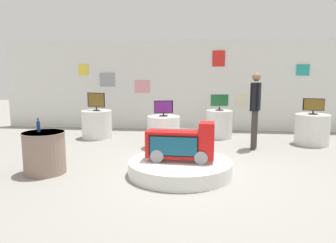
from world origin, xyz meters
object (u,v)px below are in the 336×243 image
Objects in this scene: tv_on_right_rear at (96,101)px; display_pedestal_far_right at (219,124)px; novelty_firetruck_tv at (181,145)px; display_pedestal_center_rear at (312,129)px; tv_on_left_rear at (163,108)px; bottle_on_side_table at (38,126)px; display_pedestal_right_rear at (97,124)px; main_display_pedestal at (180,168)px; shopper_browsing_near_truck at (255,105)px; tv_on_far_right at (220,101)px; tv_on_center_rear at (314,106)px; side_table_round at (44,152)px; display_pedestal_left_rear at (164,132)px.

tv_on_right_rear is 3.47m from display_pedestal_far_right.
tv_on_right_rear reaches higher than novelty_firetruck_tv.
display_pedestal_center_rear is at bearing -15.03° from display_pedestal_far_right.
tv_on_left_rear reaches higher than bottle_on_side_table.
tv_on_right_rear is at bearing 130.49° from novelty_firetruck_tv.
display_pedestal_right_rear is at bearing -172.92° from display_pedestal_far_right.
main_display_pedestal is 4.08× the size of tv_on_left_rear.
display_pedestal_far_right is 1.65m from shopper_browsing_near_truck.
tv_on_far_right is at bearing 7.02° from display_pedestal_right_rear.
bottle_on_side_table is at bearing -89.26° from tv_on_right_rear.
side_table_round is (-5.54, -2.99, -0.60)m from tv_on_center_rear.
display_pedestal_center_rear is 5.67m from display_pedestal_right_rear.
display_pedestal_right_rear and display_pedestal_far_right have the same top height.
main_display_pedestal is 2.61m from bottle_on_side_table.
tv_on_far_right reaches higher than side_table_round.
tv_on_center_rear is at bearing -1.96° from tv_on_right_rear.
bottle_on_side_table is (-2.50, -0.17, 0.72)m from main_display_pedestal.
tv_on_left_rear reaches higher than side_table_round.
tv_on_far_right is at bearing 47.96° from side_table_round.
side_table_round is at bearing -8.48° from bottle_on_side_table.
main_display_pedestal is 2.81m from shopper_browsing_near_truck.
tv_on_center_rear is at bearing -2.00° from display_pedestal_right_rear.
display_pedestal_right_rear is (-2.54, 3.00, 0.26)m from main_display_pedestal.
tv_on_right_rear is (-2.56, 3.00, 0.50)m from novelty_firetruck_tv.
tv_on_far_right reaches higher than display_pedestal_center_rear.
bottle_on_side_table is (-3.34, -3.59, -0.17)m from tv_on_far_right.
tv_on_center_rear reaches higher than display_pedestal_center_rear.
display_pedestal_far_right is (0.82, 3.43, -0.16)m from novelty_firetruck_tv.
shopper_browsing_near_truck is (-1.53, -0.69, 0.67)m from display_pedestal_center_rear.
display_pedestal_right_rear is 1.55× the size of tv_on_far_right.
display_pedestal_right_rear reaches higher than side_table_round.
bottle_on_side_table is (0.04, -3.17, 0.46)m from display_pedestal_right_rear.
side_table_round is at bearing -87.62° from tv_on_right_rear.
display_pedestal_far_right is (1.39, 1.39, -0.58)m from tv_on_left_rear.
display_pedestal_left_rear is 2.25m from shopper_browsing_near_truck.
tv_on_far_right is 1.50m from shopper_browsing_near_truck.
side_table_round is 0.47m from bottle_on_side_table.
display_pedestal_right_rear is 3.47m from tv_on_far_right.
display_pedestal_left_rear is at bearing -135.11° from tv_on_far_right.
novelty_firetruck_tv is 3.96m from display_pedestal_right_rear.
tv_on_center_rear reaches higher than display_pedestal_far_right.
display_pedestal_right_rear is 3.41m from display_pedestal_far_right.
tv_on_left_rear is 2.94m from bottle_on_side_table.
display_pedestal_far_right is at bearing 45.01° from tv_on_left_rear.
tv_on_right_rear is 0.72× the size of display_pedestal_far_right.
tv_on_far_right is (1.39, 1.38, 0.64)m from display_pedestal_left_rear.
novelty_firetruck_tv is 2.24× the size of tv_on_far_right.
display_pedestal_right_rear is 0.66m from tv_on_right_rear.
tv_on_center_rear is 0.90× the size of tv_on_right_rear.
main_display_pedestal is 4.29m from tv_on_center_rear.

